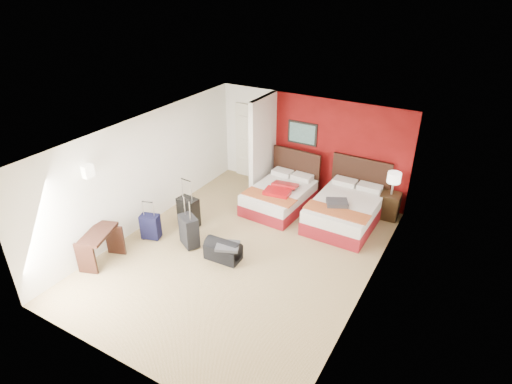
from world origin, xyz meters
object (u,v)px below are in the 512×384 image
Objects in this scene: bed_right at (345,212)px; suitcase_charcoal at (189,232)px; table_lamp at (393,184)px; desk at (101,248)px; nightstand at (389,206)px; bed_left at (279,198)px; suitcase_navy at (151,228)px; red_suitcase_open at (281,189)px; duffel_bag at (223,251)px; suitcase_black at (189,213)px.

bed_right is 3.51m from suitcase_charcoal.
table_lamp is 0.63× the size of desk.
nightstand is at bearing 26.45° from desk.
bed_left is 3.11m from suitcase_navy.
red_suitcase_open is 0.95× the size of desk.
table_lamp is 4.15m from duffel_bag.
bed_right is 1.27m from table_lamp.
suitcase_black is (-2.97, -1.87, 0.05)m from bed_right.
suitcase_navy is (-1.87, -2.46, -0.31)m from red_suitcase_open.
nightstand reaches higher than duffel_bag.
suitcase_black reaches higher than bed_left.
suitcase_black reaches higher than bed_right.
table_lamp reaches higher than desk.
table_lamp is 4.65m from suitcase_black.
table_lamp is at bearing 51.00° from duffel_bag.
desk is at bearing -119.84° from suitcase_navy.
nightstand is at bearing 51.00° from duffel_bag.
nightstand reaches higher than bed_left.
red_suitcase_open reaches higher than suitcase_navy.
suitcase_charcoal is at bearing -138.24° from nightstand.
suitcase_charcoal is (0.47, -0.59, -0.01)m from suitcase_black.
bed_right is at bearing -138.77° from nightstand.
bed_left is 4.21m from desk.
table_lamp reaches higher than nightstand.
suitcase_charcoal is 0.77× the size of desk.
suitcase_charcoal reaches higher than bed_right.
table_lamp reaches higher than red_suitcase_open.
nightstand is (2.42, 0.87, 0.04)m from bed_left.
desk is (-2.11, -3.60, -0.22)m from red_suitcase_open.
nightstand is at bearing 72.98° from suitcase_charcoal.
suitcase_black reaches higher than suitcase_navy.
red_suitcase_open is at bearing 40.17° from desk.
suitcase_navy is at bearing -176.94° from duffel_bag.
desk is (-0.65, -1.93, 0.02)m from suitcase_black.
desk reaches higher than duffel_bag.
suitcase_charcoal is at bearing 175.32° from duffel_bag.
suitcase_navy is at bearing -134.52° from red_suitcase_open.
duffel_bag is (-2.45, -3.27, -0.12)m from nightstand.
bed_right is 2.87× the size of suitcase_black.
desk reaches higher than suitcase_black.
red_suitcase_open reaches higher than bed_right.
red_suitcase_open is 1.15× the size of duffel_bag.
nightstand is at bearing 40.37° from suitcase_black.
bed_left is 2.40m from duffel_bag.
nightstand is 4.62m from suitcase_black.
suitcase_navy is at bearing -143.26° from nightstand.
suitcase_navy is at bearing -138.65° from suitcase_charcoal.
table_lamp reaches higher than duffel_bag.
table_lamp is at bearing 22.89° from bed_left.
desk is at bearing -132.90° from bed_right.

